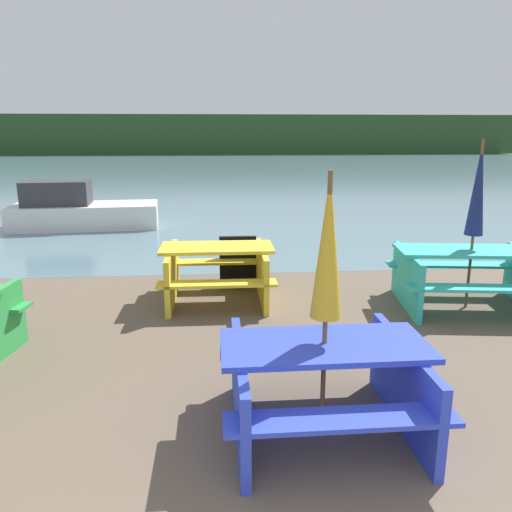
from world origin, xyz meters
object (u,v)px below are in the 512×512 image
at_px(picnic_table_teal, 469,272).
at_px(boat, 79,210).
at_px(umbrella_gold, 328,249).
at_px(umbrella_navy, 478,189).
at_px(signboard, 238,261).
at_px(picnic_table_blue, 323,378).
at_px(picnic_table_yellow, 217,269).

xyz_separation_m(picnic_table_teal, boat, (-6.59, 6.20, -0.06)).
bearing_deg(boat, umbrella_gold, -70.12).
bearing_deg(umbrella_gold, picnic_table_teal, 46.47).
relative_size(umbrella_navy, signboard, 2.91).
xyz_separation_m(umbrella_navy, signboard, (-2.97, 1.22, -1.18)).
height_order(picnic_table_blue, boat, boat).
xyz_separation_m(umbrella_navy, umbrella_gold, (-2.49, -2.62, -0.11)).
relative_size(picnic_table_yellow, signboard, 2.02).
bearing_deg(picnic_table_yellow, picnic_table_teal, -9.26).
distance_m(picnic_table_blue, umbrella_gold, 1.01).
bearing_deg(picnic_table_teal, picnic_table_blue, -133.53).
bearing_deg(signboard, umbrella_gold, -82.87).
bearing_deg(signboard, picnic_table_blue, -82.87).
xyz_separation_m(picnic_table_yellow, boat, (-3.31, 5.67, -0.03)).
height_order(umbrella_gold, boat, umbrella_gold).
distance_m(boat, signboard, 6.16).
relative_size(umbrella_navy, umbrella_gold, 1.09).
relative_size(picnic_table_blue, picnic_table_teal, 0.77).
bearing_deg(picnic_table_teal, boat, 136.72).
bearing_deg(picnic_table_yellow, umbrella_navy, -9.26).
bearing_deg(picnic_table_yellow, picnic_table_blue, -75.91).
distance_m(picnic_table_yellow, umbrella_navy, 3.51).
bearing_deg(picnic_table_blue, picnic_table_yellow, 104.09).
xyz_separation_m(picnic_table_blue, picnic_table_teal, (2.49, 2.62, 0.04)).
xyz_separation_m(picnic_table_yellow, umbrella_navy, (3.28, -0.54, 1.11)).
distance_m(picnic_table_blue, umbrella_navy, 3.79).
relative_size(picnic_table_teal, umbrella_gold, 1.01).
bearing_deg(picnic_table_teal, umbrella_navy, 0.00).
height_order(picnic_table_teal, signboard, picnic_table_teal).
height_order(picnic_table_yellow, boat, boat).
relative_size(picnic_table_blue, boat, 0.44).
distance_m(picnic_table_teal, boat, 9.05).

